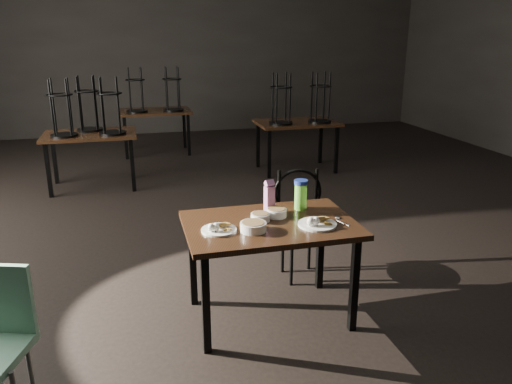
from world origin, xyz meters
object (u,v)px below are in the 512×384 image
object	(u,v)px
main_table	(270,233)
juice_carton	(269,198)
water_bottle	(301,194)
bentwood_chair	(300,215)

from	to	relation	value
main_table	juice_carton	xyz separation A→B (m)	(0.05, 0.19, 0.20)
water_bottle	juice_carton	bearing A→B (deg)	-175.44
juice_carton	bentwood_chair	distance (m)	0.66
juice_carton	water_bottle	distance (m)	0.25
main_table	bentwood_chair	world-z (taller)	bentwood_chair
main_table	bentwood_chair	distance (m)	0.76
juice_carton	bentwood_chair	xyz separation A→B (m)	(0.39, 0.42, -0.32)
juice_carton	water_bottle	size ratio (longest dim) A/B	1.12
bentwood_chair	juice_carton	bearing A→B (deg)	-126.12
main_table	water_bottle	distance (m)	0.41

